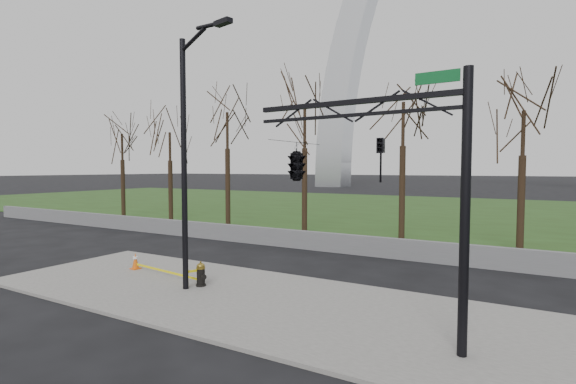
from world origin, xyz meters
The scene contains 11 objects.
ground centered at (0.00, 0.00, 0.00)m, with size 500.00×500.00×0.00m, color black.
sidewalk centered at (0.00, 0.00, 0.05)m, with size 18.00×6.00×0.10m, color slate.
grass_strip centered at (0.00, 30.00, 0.03)m, with size 120.00×40.00×0.06m, color #263F17.
guardrail centered at (0.00, 8.00, 0.45)m, with size 60.00×0.30×0.90m, color #59595B.
gateway_arch centered at (0.00, 75.00, 32.50)m, with size 66.00×6.00×65.00m, color silver, non-canonical shape.
tree_row centered at (4.22, 12.00, 4.08)m, with size 54.44×4.00×8.16m.
fire_hydrant centered at (-2.01, 0.21, 0.48)m, with size 0.50×0.36×0.82m.
traffic_cone centered at (-5.78, 0.74, 0.41)m, with size 0.35×0.35×0.63m.
street_light centered at (-2.01, -0.32, 4.69)m, with size 2.36×0.69×8.21m.
traffic_signal_mast centered at (2.92, -0.89, 4.15)m, with size 5.10×2.51×6.00m.
caution_tape centered at (-3.68, 0.41, 0.34)m, with size 3.77×1.01×0.42m.
Camera 1 is at (7.21, -10.13, 3.96)m, focal length 26.05 mm.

